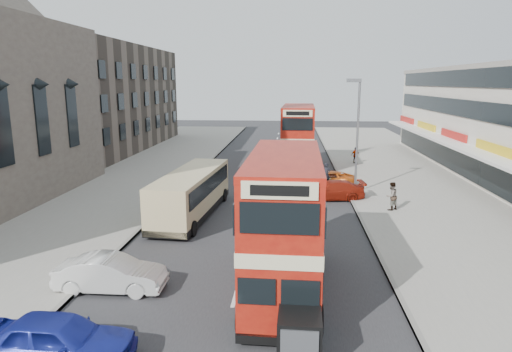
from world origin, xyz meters
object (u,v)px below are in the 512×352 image
at_px(car_left_near, 58,340).
at_px(pedestrian_far, 355,155).
at_px(cyclist, 326,181).
at_px(bus_second, 298,137).
at_px(street_lamp, 357,128).
at_px(car_left_front, 111,274).
at_px(bus_main, 284,224).
at_px(pedestrian_near, 391,196).
at_px(coach, 192,192).
at_px(car_right_b, 329,178).
at_px(car_right_a, 331,190).

distance_m(car_left_near, pedestrian_far, 34.89).
bearing_deg(cyclist, bus_second, 107.43).
bearing_deg(street_lamp, car_left_front, -125.35).
bearing_deg(bus_second, bus_main, 89.77).
bearing_deg(bus_second, pedestrian_near, 114.07).
xyz_separation_m(street_lamp, car_left_near, (-11.01, -20.57, -4.04)).
height_order(coach, car_right_b, coach).
bearing_deg(bus_second, car_right_b, 111.62).
relative_size(car_left_near, pedestrian_far, 2.79).
distance_m(bus_main, car_right_b, 18.65).
bearing_deg(pedestrian_far, cyclist, -133.65).
height_order(pedestrian_far, cyclist, cyclist).
height_order(street_lamp, car_left_front, street_lamp).
relative_size(coach, pedestrian_near, 5.40).
height_order(bus_main, car_left_near, bus_main).
distance_m(coach, cyclist, 11.27).
distance_m(coach, pedestrian_near, 12.21).
bearing_deg(car_right_a, coach, -69.29).
xyz_separation_m(bus_second, car_left_near, (-7.11, -29.75, -2.22)).
distance_m(car_right_a, pedestrian_far, 13.96).
distance_m(car_left_near, car_right_a, 21.11).
relative_size(coach, car_left_front, 2.29).
bearing_deg(car_left_front, car_right_b, -28.06).
height_order(car_left_near, pedestrian_far, pedestrian_far).
bearing_deg(cyclist, coach, -136.33).
bearing_deg(car_left_near, car_left_front, 4.05).
xyz_separation_m(coach, cyclist, (8.53, 7.32, -0.80)).
height_order(street_lamp, car_left_near, street_lamp).
relative_size(car_right_b, pedestrian_near, 2.25).
height_order(bus_main, pedestrian_near, bus_main).
distance_m(bus_main, pedestrian_far, 28.26).
distance_m(street_lamp, pedestrian_far, 12.65).
height_order(coach, car_left_near, coach).
bearing_deg(car_left_near, bus_main, -51.52).
bearing_deg(coach, pedestrian_far, 60.54).
distance_m(coach, car_right_b, 12.48).
distance_m(street_lamp, car_left_near, 23.68).
bearing_deg(car_left_front, bus_second, -16.91).
bearing_deg(pedestrian_near, bus_second, -103.75).
relative_size(bus_second, coach, 1.07).
xyz_separation_m(bus_main, pedestrian_near, (6.40, 11.17, -1.68)).
distance_m(street_lamp, pedestrian_near, 5.99).
xyz_separation_m(car_left_near, car_right_b, (9.45, 23.28, -0.19)).
relative_size(coach, car_right_a, 2.13).
relative_size(car_left_front, pedestrian_near, 2.36).
xyz_separation_m(street_lamp, car_right_b, (-1.56, 2.71, -4.23)).
bearing_deg(pedestrian_far, car_left_front, -140.10).
bearing_deg(cyclist, car_right_b, 80.40).
bearing_deg(street_lamp, bus_second, 113.04).
relative_size(car_left_near, car_left_front, 1.04).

